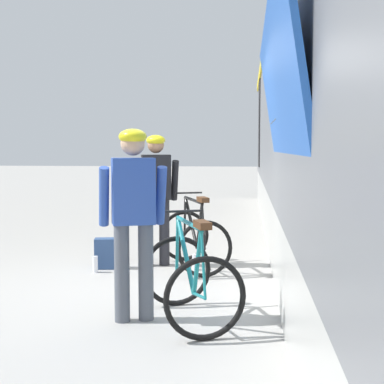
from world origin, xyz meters
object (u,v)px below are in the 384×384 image
(backpack_on_platform, at_px, (106,253))
(water_bottle_near_the_bikes, at_px, (195,262))
(water_bottle_by_the_backpack, at_px, (95,264))
(bicycle_near_teal, at_px, (190,278))
(cyclist_near_in_blue, at_px, (133,207))
(cyclist_far_in_dark, at_px, (156,188))
(bicycle_far_black, at_px, (194,238))
(train_car, at_px, (378,121))

(backpack_on_platform, xyz_separation_m, water_bottle_near_the_bikes, (1.19, 0.03, -0.09))
(water_bottle_near_the_bikes, bearing_deg, water_bottle_by_the_backpack, -167.76)
(backpack_on_platform, bearing_deg, bicycle_near_teal, -66.26)
(cyclist_near_in_blue, distance_m, water_bottle_by_the_backpack, 2.24)
(water_bottle_near_the_bikes, bearing_deg, bicycle_near_teal, -85.71)
(water_bottle_near_the_bikes, bearing_deg, cyclist_far_in_dark, 158.26)
(cyclist_near_in_blue, relative_size, water_bottle_near_the_bikes, 8.38)
(bicycle_far_black, xyz_separation_m, water_bottle_near_the_bikes, (0.02, -0.08, -0.30))
(bicycle_near_teal, height_order, water_bottle_near_the_bikes, bicycle_near_teal)
(cyclist_far_in_dark, bearing_deg, bicycle_near_teal, -72.88)
(cyclist_far_in_dark, bearing_deg, backpack_on_platform, -158.95)
(cyclist_near_in_blue, xyz_separation_m, backpack_on_platform, (-0.83, 2.06, -0.85))
(water_bottle_near_the_bikes, xyz_separation_m, water_bottle_by_the_backpack, (-1.26, -0.27, 0.00))
(water_bottle_near_the_bikes, relative_size, water_bottle_by_the_backpack, 1.00)
(cyclist_far_in_dark, bearing_deg, bicycle_far_black, -14.77)
(cyclist_near_in_blue, bearing_deg, bicycle_near_teal, 1.87)
(water_bottle_by_the_backpack, bearing_deg, bicycle_near_teal, -51.84)
(backpack_on_platform, height_order, water_bottle_near_the_bikes, backpack_on_platform)
(bicycle_far_black, bearing_deg, bicycle_near_teal, -85.31)
(cyclist_far_in_dark, distance_m, water_bottle_by_the_backpack, 1.28)
(cyclist_near_in_blue, xyz_separation_m, bicycle_far_black, (0.34, 2.17, -0.65))
(cyclist_near_in_blue, bearing_deg, water_bottle_near_the_bikes, 80.23)
(bicycle_far_black, distance_m, water_bottle_by_the_backpack, 1.32)
(water_bottle_by_the_backpack, bearing_deg, train_car, 17.43)
(cyclist_far_in_dark, relative_size, water_bottle_near_the_bikes, 8.38)
(bicycle_near_teal, xyz_separation_m, backpack_on_platform, (-1.34, 2.04, -0.20))
(cyclist_far_in_dark, bearing_deg, cyclist_near_in_blue, -85.27)
(bicycle_far_black, bearing_deg, water_bottle_by_the_backpack, -164.08)
(bicycle_near_teal, relative_size, bicycle_far_black, 1.00)
(bicycle_far_black, bearing_deg, backpack_on_platform, -174.80)
(backpack_on_platform, height_order, water_bottle_by_the_backpack, backpack_on_platform)
(train_car, relative_size, backpack_on_platform, 45.64)
(bicycle_far_black, bearing_deg, water_bottle_near_the_bikes, -75.18)
(cyclist_near_in_blue, height_order, water_bottle_near_the_bikes, cyclist_near_in_blue)
(water_bottle_near_the_bikes, bearing_deg, cyclist_near_in_blue, -99.77)
(train_car, xyz_separation_m, backpack_on_platform, (-3.66, -0.92, -1.77))
(backpack_on_platform, xyz_separation_m, water_bottle_by_the_backpack, (-0.07, -0.25, -0.09))
(cyclist_near_in_blue, xyz_separation_m, water_bottle_near_the_bikes, (0.36, 2.09, -0.95))
(train_car, distance_m, bicycle_far_black, 3.05)
(bicycle_near_teal, xyz_separation_m, water_bottle_by_the_backpack, (-1.41, 1.80, -0.30))
(cyclist_near_in_blue, height_order, cyclist_far_in_dark, same)
(train_car, distance_m, water_bottle_near_the_bikes, 3.22)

